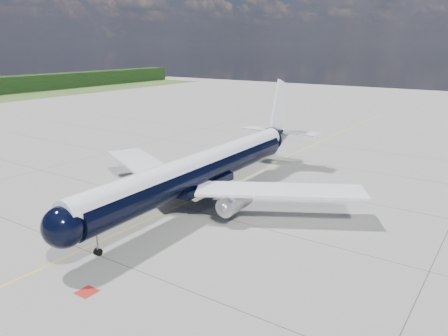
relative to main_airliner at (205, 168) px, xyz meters
The scene contains 4 objects.
ground 17.20m from the main_airliner, 95.82° to the left, with size 320.00×320.00×0.00m, color gray.
taxiway_centerline 12.48m from the main_airliner, 98.31° to the left, with size 0.16×160.00×0.01m, color yellow.
red_marking 24.47m from the main_airliner, 77.71° to the right, with size 1.60×1.60×0.01m, color maroon.
main_airliner is the anchor object (origin of this frame).
Camera 1 is at (34.69, -30.34, 20.06)m, focal length 35.00 mm.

